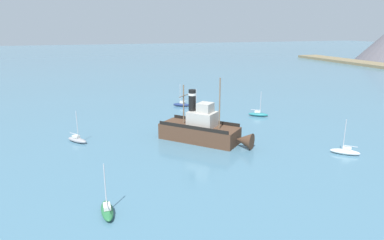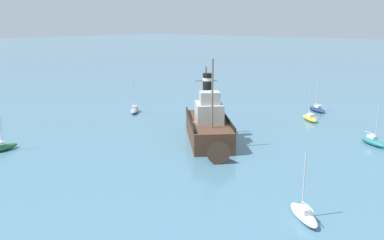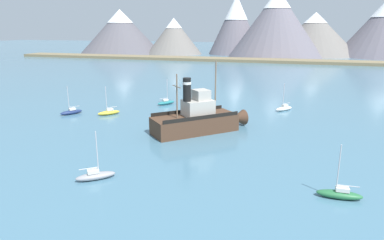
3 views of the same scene
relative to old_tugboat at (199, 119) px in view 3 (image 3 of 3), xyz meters
The scene contains 10 objects.
ground_plane 1.88m from the old_tugboat, 67.02° to the right, with size 600.00×600.00×0.00m, color #477289.
mountain_ridge 144.31m from the old_tugboat, 88.68° to the left, with size 199.72×63.74×32.14m.
shoreline_strip 106.34m from the old_tugboat, 89.91° to the left, with size 240.00×12.00×1.20m, color #7A6B4C.
old_tugboat is the anchor object (origin of this frame).
sailboat_navy 23.84m from the old_tugboat, behind, with size 2.97×3.80×4.90m.
sailboat_green 23.05m from the old_tugboat, 42.61° to the right, with size 3.81×1.13×4.90m.
sailboat_grey 19.02m from the old_tugboat, 106.67° to the right, with size 3.63×3.27×4.90m.
sailboat_yellow 17.99m from the old_tugboat, 163.47° to the left, with size 3.37×3.55×4.90m.
sailboat_white 20.12m from the old_tugboat, 55.85° to the left, with size 3.35×3.57×4.90m.
sailboat_teal 18.77m from the old_tugboat, 124.83° to the left, with size 3.05×3.76×4.90m.
Camera 3 is at (12.07, -44.58, 14.35)m, focal length 32.00 mm.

